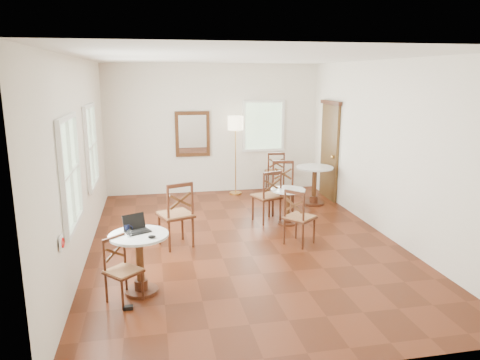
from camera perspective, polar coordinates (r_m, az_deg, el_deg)
The scene contains 17 objects.
ground at distance 7.74m, azimuth 0.44°, elevation -7.72°, with size 7.00×7.00×0.00m, color #52200E.
room_shell at distance 7.54m, azimuth -0.41°, elevation 6.53°, with size 5.02×7.02×3.01m.
cafe_table_near at distance 6.00m, azimuth -12.44°, elevation -9.35°, with size 0.75×0.75×0.79m.
cafe_table_mid at distance 8.55m, azimuth 6.01°, elevation -2.82°, with size 0.64×0.64×0.67m.
cafe_table_back at distance 9.92m, azimuth 9.29°, elevation -0.14°, with size 0.78×0.78×0.83m.
chair_near_a at distance 7.45m, azimuth -7.98°, elevation -4.28°, with size 0.65×0.65×1.09m.
chair_near_b at distance 5.88m, azimuth -14.52°, elevation -10.86°, with size 0.53×0.53×0.82m.
chair_mid_a at distance 8.64m, azimuth 3.45°, elevation -2.03°, with size 0.59×0.59×1.01m.
chair_mid_b at distance 7.55m, azimuth 7.37°, elevation -4.64°, with size 0.61×0.61×0.94m.
chair_back_a at distance 10.89m, azimuth 4.41°, elevation 1.03°, with size 0.50×0.50×0.97m.
chair_back_b at distance 9.18m, azimuth 5.39°, elevation -1.02°, with size 0.59×0.59×1.05m.
floor_lamp at distance 10.49m, azimuth -0.57°, elevation 6.48°, with size 0.35×0.35×1.83m.
laptop at distance 5.99m, azimuth -12.87°, elevation -5.79°, with size 0.37×0.35×0.21m.
mouse at distance 5.72m, azimuth -10.98°, elevation -6.98°, with size 0.10×0.06×0.04m, color black.
navy_mug at distance 6.01m, azimuth -13.97°, elevation -5.85°, with size 0.11×0.08×0.09m.
water_glass at distance 5.80m, azimuth -13.69°, elevation -6.55°, with size 0.05×0.05×0.09m, color white.
power_adapter at distance 5.82m, azimuth -13.81°, elevation -15.25°, with size 0.11×0.07×0.05m, color black.
Camera 1 is at (-1.46, -7.09, 2.75)m, focal length 34.10 mm.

